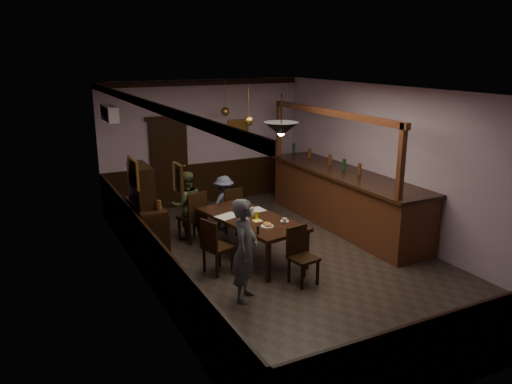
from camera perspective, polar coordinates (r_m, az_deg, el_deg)
room at (r=8.65m, az=3.55°, el=1.51°), size 5.01×8.01×3.01m
dining_table at (r=8.99m, az=-0.57°, el=-3.32°), size 1.39×2.35×0.75m
chair_far_left at (r=9.80m, az=-7.08°, el=-2.57°), size 0.55×0.55×1.02m
chair_far_right at (r=10.27m, az=-2.86°, el=-1.84°), size 0.43×0.43×0.96m
chair_near at (r=8.10m, az=5.11°, el=-6.90°), size 0.46×0.46×0.93m
chair_side at (r=8.39m, az=-4.80°, el=-5.97°), size 0.52×0.52×0.96m
person_standing at (r=7.43m, az=-1.28°, el=-6.66°), size 0.66×0.68×1.58m
person_seated_left at (r=10.00m, az=-7.98°, el=-1.49°), size 0.68×0.54×1.37m
person_seated_right at (r=10.48m, az=-3.68°, el=-1.21°), size 0.82×0.60×1.14m
newspaper_left at (r=9.04m, az=-3.25°, el=-2.77°), size 0.49×0.42×0.01m
newspaper_right at (r=9.35m, az=-0.30°, el=-2.11°), size 0.44×0.33×0.01m
napkin at (r=8.80m, az=0.16°, el=-3.29°), size 0.18×0.18×0.00m
saucer at (r=8.77m, az=3.28°, el=-3.34°), size 0.15×0.15×0.01m
coffee_cup at (r=8.69m, az=3.28°, el=-3.24°), size 0.09×0.09×0.07m
pastry_plate at (r=8.51m, az=1.28°, el=-3.93°), size 0.22×0.22×0.01m
pastry_ring_a at (r=8.48m, az=1.41°, el=-3.79°), size 0.13×0.13×0.04m
pastry_ring_b at (r=8.55m, az=1.24°, el=-3.64°), size 0.13×0.13×0.04m
soda_can at (r=8.89m, az=0.04°, el=-2.70°), size 0.07×0.07×0.12m
beer_glass at (r=8.83m, az=-1.82°, el=-2.55°), size 0.06×0.06×0.20m
water_glass at (r=9.06m, az=-0.41°, el=-2.23°), size 0.06×0.06×0.15m
pepper_mill at (r=8.15m, az=0.21°, el=-4.36°), size 0.04×0.04×0.14m
sideboard at (r=9.15m, az=-12.48°, el=-3.30°), size 0.47×1.31×1.73m
bar_counter at (r=10.74m, az=10.06°, el=-0.67°), size 1.04×4.48×2.51m
door_back at (r=11.95m, az=-9.87°, el=3.09°), size 0.90×0.06×2.10m
ac_unit at (r=10.37m, az=-16.40°, el=8.63°), size 0.20×0.85×0.30m
picture_left_small at (r=6.09m, az=-8.89°, el=1.57°), size 0.04×0.28×0.36m
picture_left_large at (r=8.45m, az=-13.85°, el=2.14°), size 0.04×0.62×0.48m
picture_back at (r=12.46m, az=-2.06°, el=7.33°), size 0.55×0.04×0.42m
pendant_iron at (r=7.96m, az=2.88°, el=7.18°), size 0.56×0.56×0.67m
pendant_brass_mid at (r=10.03m, az=-0.84°, el=8.16°), size 0.20×0.20×0.81m
pendant_brass_far at (r=11.60m, az=-3.55°, el=9.17°), size 0.20×0.20×0.81m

